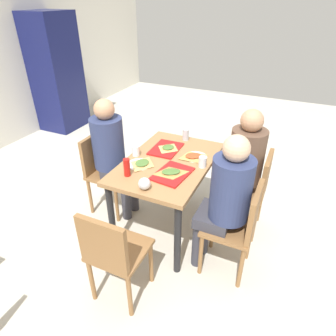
# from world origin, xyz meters

# --- Properties ---
(ground_plane) EXTENTS (10.00, 10.00, 0.02)m
(ground_plane) POSITION_xyz_m (0.00, 0.00, -0.01)
(ground_plane) COLOR beige
(main_table) EXTENTS (1.16, 0.77, 0.77)m
(main_table) POSITION_xyz_m (0.00, 0.00, 0.66)
(main_table) COLOR #9E7247
(main_table) RESTS_ON ground_plane
(chair_near_left) EXTENTS (0.40, 0.40, 0.87)m
(chair_near_left) POSITION_xyz_m (-0.29, -0.77, 0.51)
(chair_near_left) COLOR olive
(chair_near_left) RESTS_ON ground_plane
(chair_near_right) EXTENTS (0.40, 0.40, 0.87)m
(chair_near_right) POSITION_xyz_m (0.29, -0.77, 0.51)
(chair_near_right) COLOR olive
(chair_near_right) RESTS_ON ground_plane
(chair_far_side) EXTENTS (0.40, 0.40, 0.87)m
(chair_far_side) POSITION_xyz_m (0.00, 0.77, 0.51)
(chair_far_side) COLOR olive
(chair_far_side) RESTS_ON ground_plane
(chair_left_end) EXTENTS (0.40, 0.40, 0.87)m
(chair_left_end) POSITION_xyz_m (-0.96, 0.00, 0.51)
(chair_left_end) COLOR olive
(chair_left_end) RESTS_ON ground_plane
(person_in_red) EXTENTS (0.32, 0.42, 1.28)m
(person_in_red) POSITION_xyz_m (-0.29, -0.63, 0.76)
(person_in_red) COLOR #383842
(person_in_red) RESTS_ON ground_plane
(person_in_brown_jacket) EXTENTS (0.32, 0.42, 1.28)m
(person_in_brown_jacket) POSITION_xyz_m (0.29, -0.63, 0.76)
(person_in_brown_jacket) COLOR #383842
(person_in_brown_jacket) RESTS_ON ground_plane
(person_far_side) EXTENTS (0.32, 0.42, 1.28)m
(person_far_side) POSITION_xyz_m (-0.00, 0.63, 0.76)
(person_far_side) COLOR #383842
(person_far_side) RESTS_ON ground_plane
(tray_red_near) EXTENTS (0.39, 0.30, 0.02)m
(tray_red_near) POSITION_xyz_m (-0.20, -0.13, 0.78)
(tray_red_near) COLOR red
(tray_red_near) RESTS_ON main_table
(tray_red_far) EXTENTS (0.37, 0.27, 0.02)m
(tray_red_far) POSITION_xyz_m (0.20, 0.11, 0.78)
(tray_red_far) COLOR red
(tray_red_far) RESTS_ON main_table
(paper_plate_center) EXTENTS (0.22, 0.22, 0.01)m
(paper_plate_center) POSITION_xyz_m (-0.17, 0.21, 0.78)
(paper_plate_center) COLOR white
(paper_plate_center) RESTS_ON main_table
(paper_plate_near_edge) EXTENTS (0.22, 0.22, 0.01)m
(paper_plate_near_edge) POSITION_xyz_m (0.17, -0.21, 0.78)
(paper_plate_near_edge) COLOR white
(paper_plate_near_edge) RESTS_ON main_table
(pizza_slice_a) EXTENTS (0.25, 0.28, 0.02)m
(pizza_slice_a) POSITION_xyz_m (-0.21, -0.12, 0.80)
(pizza_slice_a) COLOR #C68C47
(pizza_slice_a) RESTS_ON tray_red_near
(pizza_slice_b) EXTENTS (0.19, 0.18, 0.02)m
(pizza_slice_b) POSITION_xyz_m (0.20, 0.09, 0.80)
(pizza_slice_b) COLOR #DBAD60
(pizza_slice_b) RESTS_ON tray_red_far
(pizza_slice_c) EXTENTS (0.22, 0.18, 0.02)m
(pizza_slice_c) POSITION_xyz_m (-0.16, 0.18, 0.79)
(pizza_slice_c) COLOR #DBAD60
(pizza_slice_c) RESTS_ON paper_plate_center
(pizza_slice_d) EXTENTS (0.27, 0.27, 0.02)m
(pizza_slice_d) POSITION_xyz_m (0.16, -0.19, 0.79)
(pizza_slice_d) COLOR tan
(pizza_slice_d) RESTS_ON paper_plate_near_edge
(plastic_cup_a) EXTENTS (0.07, 0.07, 0.10)m
(plastic_cup_a) POSITION_xyz_m (-0.03, 0.33, 0.82)
(plastic_cup_a) COLOR white
(plastic_cup_a) RESTS_ON main_table
(plastic_cup_b) EXTENTS (0.07, 0.07, 0.10)m
(plastic_cup_b) POSITION_xyz_m (0.03, -0.33, 0.82)
(plastic_cup_b) COLOR white
(plastic_cup_b) RESTS_ON main_table
(soda_can) EXTENTS (0.07, 0.07, 0.12)m
(soda_can) POSITION_xyz_m (0.49, 0.02, 0.83)
(soda_can) COLOR #B7BCC6
(soda_can) RESTS_ON main_table
(condiment_bottle) EXTENTS (0.06, 0.06, 0.16)m
(condiment_bottle) POSITION_xyz_m (-0.38, 0.21, 0.85)
(condiment_bottle) COLOR red
(condiment_bottle) RESTS_ON main_table
(foil_bundle) EXTENTS (0.10, 0.10, 0.10)m
(foil_bundle) POSITION_xyz_m (-0.49, -0.02, 0.82)
(foil_bundle) COLOR silver
(foil_bundle) RESTS_ON main_table
(drink_fridge) EXTENTS (0.70, 0.60, 1.90)m
(drink_fridge) POSITION_xyz_m (1.69, 2.85, 0.95)
(drink_fridge) COLOR #14194C
(drink_fridge) RESTS_ON ground_plane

